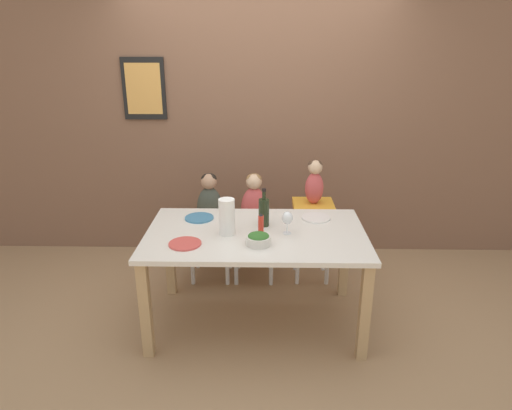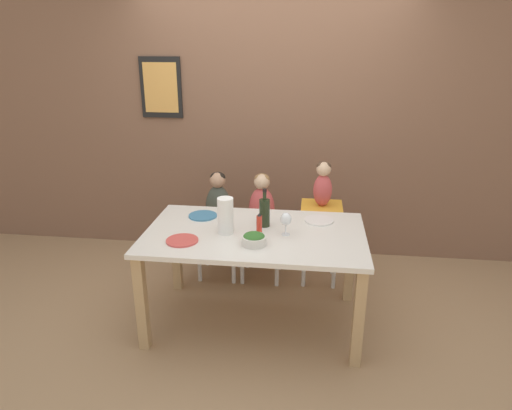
# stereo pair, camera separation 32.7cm
# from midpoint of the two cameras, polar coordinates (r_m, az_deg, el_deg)

# --- Properties ---
(ground_plane) EXTENTS (14.00, 14.00, 0.00)m
(ground_plane) POSITION_cam_midpoint_polar(r_m,az_deg,el_deg) (3.63, -2.68, -14.33)
(ground_plane) COLOR #9E7A56
(wall_back) EXTENTS (10.00, 0.09, 2.70)m
(wall_back) POSITION_cam_midpoint_polar(r_m,az_deg,el_deg) (4.38, -1.90, 10.89)
(wall_back) COLOR brown
(wall_back) RESTS_ON ground_plane
(dining_table) EXTENTS (1.57, 0.94, 0.75)m
(dining_table) POSITION_cam_midpoint_polar(r_m,az_deg,el_deg) (3.31, -2.86, -4.98)
(dining_table) COLOR silver
(dining_table) RESTS_ON ground_plane
(chair_far_left) EXTENTS (0.41, 0.41, 0.46)m
(chair_far_left) POSITION_cam_midpoint_polar(r_m,az_deg,el_deg) (4.11, -7.93, -4.02)
(chair_far_left) COLOR silver
(chair_far_left) RESTS_ON ground_plane
(chair_far_center) EXTENTS (0.41, 0.41, 0.46)m
(chair_far_center) POSITION_cam_midpoint_polar(r_m,az_deg,el_deg) (4.06, -2.56, -4.10)
(chair_far_center) COLOR silver
(chair_far_center) RESTS_ON ground_plane
(chair_right_highchair) EXTENTS (0.35, 0.35, 0.71)m
(chair_right_highchair) POSITION_cam_midpoint_polar(r_m,az_deg,el_deg) (4.00, 4.80, -1.91)
(chair_right_highchair) COLOR silver
(chair_right_highchair) RESTS_ON ground_plane
(person_child_left) EXTENTS (0.22, 0.18, 0.51)m
(person_child_left) POSITION_cam_midpoint_polar(r_m,az_deg,el_deg) (3.99, -8.15, 0.20)
(person_child_left) COLOR #3D4238
(person_child_left) RESTS_ON chair_far_left
(person_child_center) EXTENTS (0.22, 0.18, 0.51)m
(person_child_center) POSITION_cam_midpoint_polar(r_m,az_deg,el_deg) (3.94, -2.64, 0.17)
(person_child_center) COLOR #C64C4C
(person_child_center) RESTS_ON chair_far_center
(person_baby_right) EXTENTS (0.16, 0.13, 0.38)m
(person_baby_right) POSITION_cam_midpoint_polar(r_m,az_deg,el_deg) (3.88, 4.95, 3.03)
(person_baby_right) COLOR #C64C4C
(person_baby_right) RESTS_ON chair_right_highchair
(wine_bottle) EXTENTS (0.08, 0.08, 0.29)m
(wine_bottle) POSITION_cam_midpoint_polar(r_m,az_deg,el_deg) (3.33, -1.81, -0.87)
(wine_bottle) COLOR #232D19
(wine_bottle) RESTS_ON dining_table
(paper_towel_roll) EXTENTS (0.11, 0.11, 0.26)m
(paper_towel_roll) POSITION_cam_midpoint_polar(r_m,az_deg,el_deg) (3.20, -6.60, -1.54)
(paper_towel_roll) COLOR white
(paper_towel_roll) RESTS_ON dining_table
(wine_glass_near) EXTENTS (0.08, 0.08, 0.17)m
(wine_glass_near) POSITION_cam_midpoint_polar(r_m,az_deg,el_deg) (3.20, 1.04, -1.72)
(wine_glass_near) COLOR white
(wine_glass_near) RESTS_ON dining_table
(salad_bowl_large) EXTENTS (0.17, 0.17, 0.08)m
(salad_bowl_large) POSITION_cam_midpoint_polar(r_m,az_deg,el_deg) (3.06, -2.75, -4.32)
(salad_bowl_large) COLOR silver
(salad_bowl_large) RESTS_ON dining_table
(dinner_plate_front_left) EXTENTS (0.22, 0.22, 0.01)m
(dinner_plate_front_left) POSITION_cam_midpoint_polar(r_m,az_deg,el_deg) (3.14, -11.84, -4.82)
(dinner_plate_front_left) COLOR #D14C47
(dinner_plate_front_left) RESTS_ON dining_table
(dinner_plate_back_left) EXTENTS (0.22, 0.22, 0.01)m
(dinner_plate_back_left) POSITION_cam_midpoint_polar(r_m,az_deg,el_deg) (3.55, -9.74, -1.64)
(dinner_plate_back_left) COLOR teal
(dinner_plate_back_left) RESTS_ON dining_table
(dinner_plate_back_right) EXTENTS (0.22, 0.22, 0.01)m
(dinner_plate_back_right) POSITION_cam_midpoint_polar(r_m,az_deg,el_deg) (3.51, 4.87, -1.66)
(dinner_plate_back_right) COLOR silver
(dinner_plate_back_right) RESTS_ON dining_table
(condiment_bottle_hot_sauce) EXTENTS (0.04, 0.04, 0.16)m
(condiment_bottle_hot_sauce) POSITION_cam_midpoint_polar(r_m,az_deg,el_deg) (3.20, -2.30, -2.46)
(condiment_bottle_hot_sauce) COLOR red
(condiment_bottle_hot_sauce) RESTS_ON dining_table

